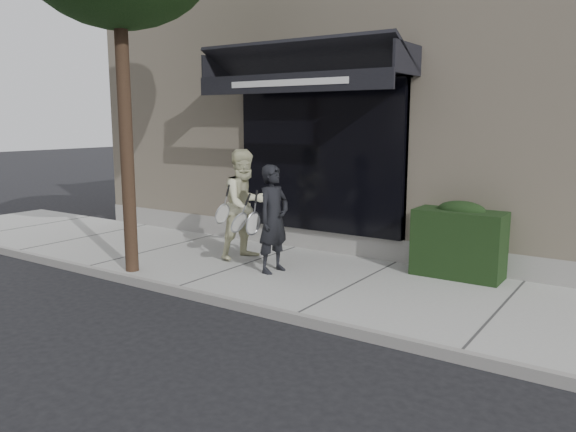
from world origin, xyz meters
The scene contains 7 objects.
ground centered at (0.00, 0.00, 0.00)m, with size 80.00×80.00×0.00m, color black.
sidewalk centered at (0.00, 0.00, 0.06)m, with size 20.00×3.00×0.12m, color #9B9B96.
curb centered at (0.00, -1.55, 0.07)m, with size 20.00×0.10×0.14m, color gray.
building_facade centered at (-0.01, 4.96, 2.74)m, with size 14.30×8.04×5.64m.
hedge centered at (1.10, 1.25, 0.66)m, with size 1.30×0.70×1.14m.
pedestrian_front centered at (-1.34, -0.12, 0.95)m, with size 0.75×0.79×1.65m.
pedestrian_back centered at (-2.24, 0.33, 1.04)m, with size 0.90×1.05×1.84m.
Camera 1 is at (3.54, -6.97, 2.43)m, focal length 35.00 mm.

